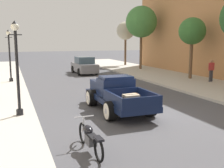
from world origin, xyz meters
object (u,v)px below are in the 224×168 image
object	(u,v)px
motorcycle_parked	(90,137)
street_tree_second	(192,32)
street_lamp_near	(17,61)
street_tree_third	(141,22)
hotrod_truck_navy	(116,94)
street_tree_farthest	(126,31)
car_background_grey	(84,66)
pedestrian_sidewalk_right	(211,69)
street_lamp_far	(9,52)

from	to	relation	value
motorcycle_parked	street_tree_second	xyz separation A→B (m)	(11.60, 10.81, 3.46)
street_lamp_near	street_tree_third	xyz separation A→B (m)	(13.02, 14.68, 2.76)
hotrod_truck_navy	motorcycle_parked	size ratio (longest dim) A/B	2.33
street_lamp_near	street_tree_farthest	xyz separation A→B (m)	(13.29, 19.49, 1.96)
street_tree_second	street_tree_farthest	world-z (taller)	street_tree_farthest
car_background_grey	pedestrian_sidewalk_right	bearing A→B (deg)	-51.96
motorcycle_parked	car_background_grey	distance (m)	18.74
street_tree_third	street_lamp_far	bearing A→B (deg)	-160.42
motorcycle_parked	car_background_grey	bearing A→B (deg)	75.60
pedestrian_sidewalk_right	street_tree_second	distance (m)	3.47
motorcycle_parked	street_tree_second	world-z (taller)	street_tree_second
street_lamp_far	street_tree_second	world-z (taller)	street_tree_second
car_background_grey	street_lamp_far	xyz separation A→B (m)	(-6.74, -3.89, 1.62)
car_background_grey	street_tree_third	xyz separation A→B (m)	(6.56, 0.84, 4.37)
street_lamp_far	street_tree_farthest	world-z (taller)	street_tree_farthest
pedestrian_sidewalk_right	street_tree_farthest	size ratio (longest dim) A/B	0.31
street_lamp_near	street_tree_farthest	size ratio (longest dim) A/B	0.72
street_lamp_near	street_tree_third	bearing A→B (deg)	48.44
pedestrian_sidewalk_right	street_tree_second	size ratio (longest dim) A/B	0.34
street_tree_third	street_lamp_near	bearing A→B (deg)	-131.56
motorcycle_parked	street_tree_third	size ratio (longest dim) A/B	0.32
motorcycle_parked	street_lamp_near	bearing A→B (deg)	112.64
hotrod_truck_navy	motorcycle_parked	bearing A→B (deg)	-120.51
street_lamp_near	street_tree_farthest	world-z (taller)	street_tree_farthest
hotrod_truck_navy	pedestrian_sidewalk_right	bearing A→B (deg)	25.64
hotrod_truck_navy	street_tree_third	size ratio (longest dim) A/B	0.74
hotrod_truck_navy	street_tree_third	world-z (taller)	street_tree_third
car_background_grey	street_tree_farthest	world-z (taller)	street_tree_farthest
street_tree_second	hotrod_truck_navy	bearing A→B (deg)	-144.26
street_lamp_near	motorcycle_parked	bearing A→B (deg)	-67.36
motorcycle_parked	hotrod_truck_navy	bearing A→B (deg)	59.49
pedestrian_sidewalk_right	street_lamp_near	distance (m)	14.54
street_lamp_far	street_tree_farthest	bearing A→B (deg)	35.09
motorcycle_parked	street_lamp_near	xyz separation A→B (m)	(-1.80, 4.31, 1.94)
hotrod_truck_navy	street_lamp_near	world-z (taller)	street_lamp_near
street_tree_second	street_tree_third	xyz separation A→B (m)	(-0.38, 8.18, 1.24)
pedestrian_sidewalk_right	street_lamp_far	xyz separation A→B (m)	(-14.04, 5.45, 1.30)
motorcycle_parked	street_lamp_far	world-z (taller)	street_lamp_far
motorcycle_parked	car_background_grey	size ratio (longest dim) A/B	0.49
car_background_grey	street_tree_second	size ratio (longest dim) A/B	0.88
street_tree_third	motorcycle_parked	bearing A→B (deg)	-120.58
pedestrian_sidewalk_right	street_tree_second	xyz separation A→B (m)	(-0.37, 1.99, 2.81)
street_tree_farthest	street_tree_third	bearing A→B (deg)	-93.29
street_tree_third	street_tree_farthest	xyz separation A→B (m)	(0.28, 4.81, -0.80)
street_tree_farthest	street_lamp_near	bearing A→B (deg)	-124.30
hotrod_truck_navy	motorcycle_parked	xyz separation A→B (m)	(-2.52, -4.28, -0.31)
car_background_grey	street_tree_farthest	xyz separation A→B (m)	(6.84, 5.64, 3.57)
street_lamp_far	car_background_grey	bearing A→B (deg)	30.03
street_tree_farthest	car_background_grey	bearing A→B (deg)	-140.47
pedestrian_sidewalk_right	street_tree_second	bearing A→B (deg)	100.55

